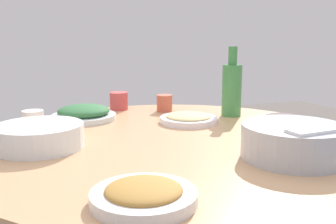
% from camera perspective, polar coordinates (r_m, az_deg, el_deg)
% --- Properties ---
extents(round_dining_table, '(1.21, 1.21, 0.76)m').
position_cam_1_polar(round_dining_table, '(1.23, 0.92, -10.34)').
color(round_dining_table, '#99999E').
rests_on(round_dining_table, ground).
extents(rice_bowl, '(0.26, 0.26, 0.10)m').
position_cam_1_polar(rice_bowl, '(1.04, 17.88, -4.05)').
color(rice_bowl, '#B2B5BA').
rests_on(rice_bowl, round_dining_table).
extents(soup_bowl, '(0.24, 0.24, 0.07)m').
position_cam_1_polar(soup_bowl, '(1.15, -18.23, -3.45)').
color(soup_bowl, white).
rests_on(soup_bowl, round_dining_table).
extents(dish_greens, '(0.24, 0.24, 0.06)m').
position_cam_1_polar(dish_greens, '(1.48, -12.18, -0.20)').
color(dish_greens, silver).
rests_on(dish_greens, round_dining_table).
extents(dish_eggplant, '(0.20, 0.20, 0.04)m').
position_cam_1_polar(dish_eggplant, '(1.39, 16.49, -1.34)').
color(dish_eggplant, silver).
rests_on(dish_eggplant, round_dining_table).
extents(dish_noodles, '(0.21, 0.21, 0.04)m').
position_cam_1_polar(dish_noodles, '(1.40, 2.99, -0.93)').
color(dish_noodles, white).
rests_on(dish_noodles, round_dining_table).
extents(dish_tofu_braise, '(0.20, 0.20, 0.04)m').
position_cam_1_polar(dish_tofu_braise, '(0.75, -3.55, -11.91)').
color(dish_tofu_braise, silver).
rests_on(dish_tofu_braise, round_dining_table).
extents(green_bottle, '(0.08, 0.08, 0.27)m').
position_cam_1_polar(green_bottle, '(1.53, 9.27, 3.43)').
color(green_bottle, '#3C8041').
rests_on(green_bottle, round_dining_table).
extents(tea_cup_near, '(0.06, 0.06, 0.07)m').
position_cam_1_polar(tea_cup_near, '(1.61, -0.52, 1.31)').
color(tea_cup_near, '#C4563F').
rests_on(tea_cup_near, round_dining_table).
extents(tea_cup_far, '(0.08, 0.08, 0.07)m').
position_cam_1_polar(tea_cup_far, '(1.66, -7.16, 1.61)').
color(tea_cup_far, '#C64645').
rests_on(tea_cup_far, round_dining_table).
extents(tea_cup_side, '(0.07, 0.07, 0.06)m').
position_cam_1_polar(tea_cup_side, '(1.38, -19.03, -1.11)').
color(tea_cup_side, white).
rests_on(tea_cup_side, round_dining_table).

